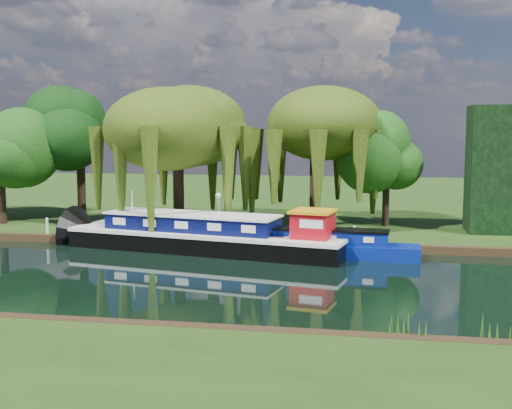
# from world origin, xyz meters

# --- Properties ---
(ground) EXTENTS (120.00, 120.00, 0.00)m
(ground) POSITION_xyz_m (0.00, 0.00, 0.00)
(ground) COLOR black
(far_bank) EXTENTS (120.00, 52.00, 0.45)m
(far_bank) POSITION_xyz_m (0.00, 34.00, 0.23)
(far_bank) COLOR #1B340E
(far_bank) RESTS_ON ground
(dutch_barge) EXTENTS (16.85, 6.84, 3.47)m
(dutch_barge) POSITION_xyz_m (0.75, 6.93, 0.86)
(dutch_barge) COLOR black
(dutch_barge) RESTS_ON ground
(narrowboat) EXTENTS (11.49, 2.50, 1.66)m
(narrowboat) POSITION_xyz_m (6.87, 6.48, 0.59)
(narrowboat) COLOR navy
(narrowboat) RESTS_ON ground
(willow_left) EXTENTS (7.34, 7.34, 8.79)m
(willow_left) POSITION_xyz_m (-2.35, 11.44, 6.84)
(willow_left) COLOR black
(willow_left) RESTS_ON far_bank
(willow_right) EXTENTS (7.02, 7.02, 8.54)m
(willow_right) POSITION_xyz_m (6.22, 14.66, 6.68)
(willow_right) COLOR black
(willow_right) RESTS_ON far_bank
(tree_far_left) EXTENTS (4.78, 4.78, 7.69)m
(tree_far_left) POSITION_xyz_m (-15.21, 12.01, 5.72)
(tree_far_left) COLOR black
(tree_far_left) RESTS_ON far_bank
(tree_far_mid) EXTENTS (5.36, 5.36, 8.77)m
(tree_far_mid) POSITION_xyz_m (-10.94, 15.47, 6.50)
(tree_far_mid) COLOR black
(tree_far_mid) RESTS_ON far_bank
(tree_far_right) EXTENTS (4.05, 4.05, 6.63)m
(tree_far_right) POSITION_xyz_m (10.97, 15.44, 5.03)
(tree_far_right) COLOR black
(tree_far_right) RESTS_ON far_bank
(lamppost) EXTENTS (0.36, 0.36, 2.56)m
(lamppost) POSITION_xyz_m (0.50, 10.50, 2.42)
(lamppost) COLOR silver
(lamppost) RESTS_ON far_bank
(mooring_posts) EXTENTS (19.16, 0.16, 1.00)m
(mooring_posts) POSITION_xyz_m (-0.50, 8.40, 0.95)
(mooring_posts) COLOR silver
(mooring_posts) RESTS_ON far_bank
(reeds_near) EXTENTS (33.70, 1.50, 1.10)m
(reeds_near) POSITION_xyz_m (6.87, -7.57, 0.55)
(reeds_near) COLOR #184713
(reeds_near) RESTS_ON ground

